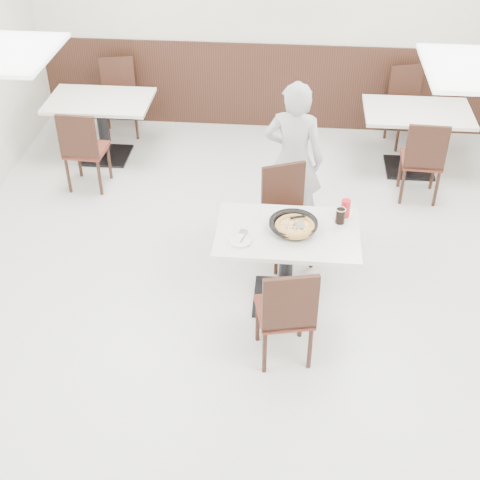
# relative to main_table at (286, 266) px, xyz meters

# --- Properties ---
(floor) EXTENTS (7.00, 7.00, 0.00)m
(floor) POSITION_rel_main_table_xyz_m (-0.29, 0.01, -0.38)
(floor) COLOR #B5B6B0
(floor) RESTS_ON ground
(wall_back) EXTENTS (6.00, 0.04, 2.80)m
(wall_back) POSITION_rel_main_table_xyz_m (-0.29, 3.51, 1.02)
(wall_back) COLOR beige
(wall_back) RESTS_ON floor
(wainscot_back) EXTENTS (5.90, 0.03, 1.10)m
(wainscot_back) POSITION_rel_main_table_xyz_m (-0.29, 3.49, 0.18)
(wainscot_back) COLOR black
(wainscot_back) RESTS_ON floor
(main_table) EXTENTS (1.23, 0.84, 0.75)m
(main_table) POSITION_rel_main_table_xyz_m (0.00, 0.00, 0.00)
(main_table) COLOR silver
(main_table) RESTS_ON floor
(chair_near) EXTENTS (0.50, 0.50, 0.95)m
(chair_near) POSITION_rel_main_table_xyz_m (0.01, -0.68, 0.10)
(chair_near) COLOR black
(chair_near) RESTS_ON floor
(chair_far) EXTENTS (0.55, 0.55, 0.95)m
(chair_far) POSITION_rel_main_table_xyz_m (0.01, 0.59, 0.10)
(chair_far) COLOR black
(chair_far) RESTS_ON floor
(trivet) EXTENTS (0.11, 0.11, 0.04)m
(trivet) POSITION_rel_main_table_xyz_m (0.04, 0.03, 0.39)
(trivet) COLOR black
(trivet) RESTS_ON main_table
(pizza_pan) EXTENTS (0.38, 0.38, 0.01)m
(pizza_pan) POSITION_rel_main_table_xyz_m (0.04, 0.02, 0.42)
(pizza_pan) COLOR black
(pizza_pan) RESTS_ON trivet
(pizza) EXTENTS (0.33, 0.33, 0.02)m
(pizza) POSITION_rel_main_table_xyz_m (0.06, -0.03, 0.44)
(pizza) COLOR tan
(pizza) RESTS_ON pizza_pan
(pizza_server) EXTENTS (0.08, 0.09, 0.00)m
(pizza_server) POSITION_rel_main_table_xyz_m (0.09, -0.04, 0.47)
(pizza_server) COLOR white
(pizza_server) RESTS_ON pizza
(napkin) EXTENTS (0.16, 0.16, 0.00)m
(napkin) POSITION_rel_main_table_xyz_m (-0.40, -0.19, 0.38)
(napkin) COLOR white
(napkin) RESTS_ON main_table
(side_plate) EXTENTS (0.19, 0.19, 0.01)m
(side_plate) POSITION_rel_main_table_xyz_m (-0.38, -0.19, 0.38)
(side_plate) COLOR silver
(side_plate) RESTS_ON napkin
(fork) EXTENTS (0.06, 0.17, 0.00)m
(fork) POSITION_rel_main_table_xyz_m (-0.36, -0.14, 0.39)
(fork) COLOR white
(fork) RESTS_ON side_plate
(cola_glass) EXTENTS (0.08, 0.08, 0.13)m
(cola_glass) POSITION_rel_main_table_xyz_m (0.44, 0.17, 0.44)
(cola_glass) COLOR black
(cola_glass) RESTS_ON main_table
(red_cup) EXTENTS (0.08, 0.08, 0.16)m
(red_cup) POSITION_rel_main_table_xyz_m (0.48, 0.27, 0.45)
(red_cup) COLOR red
(red_cup) RESTS_ON main_table
(diner_person) EXTENTS (0.63, 0.47, 1.60)m
(diner_person) POSITION_rel_main_table_xyz_m (0.02, 1.15, 0.42)
(diner_person) COLOR silver
(diner_person) RESTS_ON floor
(bg_table_left) EXTENTS (1.23, 0.84, 0.75)m
(bg_table_left) POSITION_rel_main_table_xyz_m (-2.26, 2.47, 0.00)
(bg_table_left) COLOR silver
(bg_table_left) RESTS_ON floor
(bg_chair_left_near) EXTENTS (0.44, 0.44, 0.95)m
(bg_chair_left_near) POSITION_rel_main_table_xyz_m (-2.27, 1.79, 0.10)
(bg_chair_left_near) COLOR black
(bg_chair_left_near) RESTS_ON floor
(bg_chair_left_far) EXTENTS (0.51, 0.51, 0.95)m
(bg_chair_left_far) POSITION_rel_main_table_xyz_m (-2.20, 3.09, 0.10)
(bg_chair_left_far) COLOR black
(bg_chair_left_far) RESTS_ON floor
(bg_table_right) EXTENTS (1.25, 0.87, 0.75)m
(bg_table_right) POSITION_rel_main_table_xyz_m (1.39, 2.49, 0.00)
(bg_table_right) COLOR silver
(bg_table_right) RESTS_ON floor
(bg_chair_right_near) EXTENTS (0.44, 0.44, 0.95)m
(bg_chair_right_near) POSITION_rel_main_table_xyz_m (1.39, 1.88, 0.10)
(bg_chair_right_near) COLOR black
(bg_chair_right_near) RESTS_ON floor
(bg_chair_right_far) EXTENTS (0.53, 0.53, 0.95)m
(bg_chair_right_far) POSITION_rel_main_table_xyz_m (1.39, 3.14, 0.10)
(bg_chair_right_far) COLOR black
(bg_chair_right_far) RESTS_ON floor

